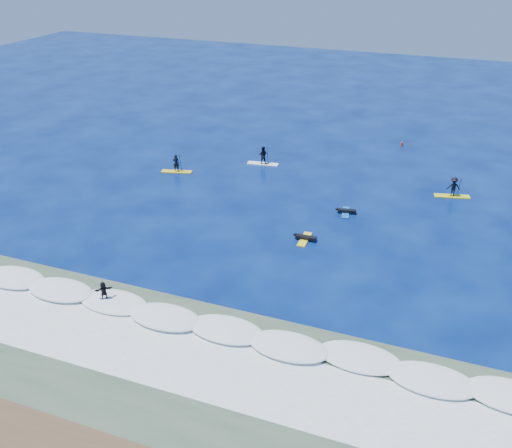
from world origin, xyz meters
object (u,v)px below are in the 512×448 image
at_px(sup_paddler_left, 176,166).
at_px(prone_paddler_far, 346,212).
at_px(wave_surfer, 104,292).
at_px(sup_paddler_center, 263,157).
at_px(sup_paddler_right, 453,188).
at_px(prone_paddler_near, 305,238).
at_px(marker_buoy, 402,144).

relative_size(sup_paddler_left, prone_paddler_far, 1.36).
height_order(sup_paddler_left, wave_surfer, sup_paddler_left).
relative_size(prone_paddler_far, wave_surfer, 1.32).
distance_m(sup_paddler_center, sup_paddler_right, 18.81).
bearing_deg(prone_paddler_near, marker_buoy, -10.66).
distance_m(sup_paddler_right, prone_paddler_near, 16.10).
xyz_separation_m(sup_paddler_left, sup_paddler_right, (26.05, 3.70, 0.19)).
xyz_separation_m(sup_paddler_right, prone_paddler_near, (-10.14, -12.49, -0.69)).
height_order(sup_paddler_left, prone_paddler_near, sup_paddler_left).
bearing_deg(sup_paddler_left, prone_paddler_far, -24.84).
xyz_separation_m(prone_paddler_far, marker_buoy, (2.01, 18.69, 0.13)).
relative_size(sup_paddler_right, marker_buoy, 4.86).
relative_size(sup_paddler_center, prone_paddler_far, 1.42).
distance_m(prone_paddler_near, marker_buoy, 24.77).
height_order(sup_paddler_left, sup_paddler_center, sup_paddler_center).
bearing_deg(prone_paddler_near, prone_paddler_far, -19.99).
xyz_separation_m(sup_paddler_center, sup_paddler_right, (18.76, -1.36, 0.02)).
distance_m(prone_paddler_far, marker_buoy, 18.80).
distance_m(sup_paddler_center, marker_buoy, 16.45).
height_order(sup_paddler_left, prone_paddler_far, sup_paddler_left).
height_order(sup_paddler_left, marker_buoy, sup_paddler_left).
height_order(prone_paddler_far, wave_surfer, wave_surfer).
height_order(sup_paddler_right, prone_paddler_near, sup_paddler_right).
bearing_deg(prone_paddler_far, sup_paddler_center, 41.68).
bearing_deg(wave_surfer, marker_buoy, 26.80).
relative_size(prone_paddler_near, marker_buoy, 3.56).
bearing_deg(sup_paddler_right, sup_paddler_left, 174.52).
bearing_deg(prone_paddler_far, marker_buoy, -16.99).
bearing_deg(sup_paddler_center, prone_paddler_near, -66.34).
distance_m(sup_paddler_right, prone_paddler_far, 10.64).
bearing_deg(sup_paddler_left, sup_paddler_right, -7.14).
relative_size(sup_paddler_left, sup_paddler_right, 0.97).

